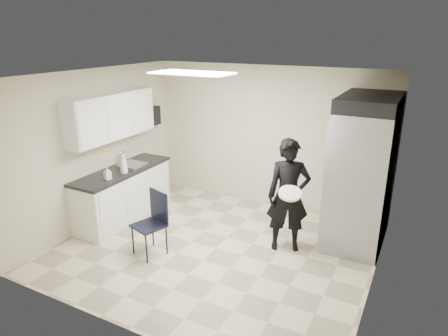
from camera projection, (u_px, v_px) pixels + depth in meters
The scene contains 21 objects.
floor at pixel (216, 248), 6.11m from camera, with size 4.50×4.50×0.00m, color #C3B999.
ceiling at pixel (214, 75), 5.27m from camera, with size 4.50×4.50×0.00m, color white.
back_wall at pixel (267, 137), 7.37m from camera, with size 4.50×4.50×0.00m, color #BDB79C.
left_wall at pixel (98, 148), 6.68m from camera, with size 4.00×4.00×0.00m, color #BDB79C.
right_wall at pixel (382, 197), 4.70m from camera, with size 4.00×4.00×0.00m, color #BDB79C.
ceiling_panel at pixel (192, 73), 5.88m from camera, with size 1.20×0.60×0.02m, color white.
lower_counter at pixel (124, 195), 7.00m from camera, with size 0.60×1.90×0.86m, color silver.
countertop at pixel (122, 171), 6.85m from camera, with size 0.64×1.95×0.05m, color black.
sink at pixel (132, 168), 7.06m from camera, with size 0.42×0.40×0.14m, color gray.
faucet at pixel (123, 158), 7.09m from camera, with size 0.02×0.02×0.24m, color silver.
upper_cabinets at pixel (111, 116), 6.60m from camera, with size 0.35×1.80×0.75m, color silver.
towel_dispenser at pixel (151, 116), 7.66m from camera, with size 0.22×0.30×0.35m, color black.
notice_sticker_left at pixel (103, 151), 6.79m from camera, with size 0.00×0.12×0.07m, color yellow.
notice_sticker_right at pixel (111, 151), 6.97m from camera, with size 0.00×0.12×0.07m, color yellow.
commercial_fridge at pixel (362, 178), 6.04m from camera, with size 0.80×1.35×2.10m, color gray.
fridge_compressor at pixel (371, 102), 5.67m from camera, with size 0.80×1.35×0.20m, color black.
folding_chair at pixel (149, 226), 5.81m from camera, with size 0.41×0.41×0.93m, color black.
man_tuxedo at pixel (288, 196), 5.87m from camera, with size 0.63×0.42×1.72m, color black.
bucket_lid at pixel (290, 193), 5.59m from camera, with size 0.32×0.32×0.04m, color silver.
soap_bottle_a at pixel (124, 164), 6.60m from camera, with size 0.12×0.12×0.31m, color silver.
soap_bottle_b at pixel (107, 173), 6.35m from camera, with size 0.09×0.10×0.21m, color #ABADB7.
Camera 1 is at (2.61, -4.71, 3.14)m, focal length 32.00 mm.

